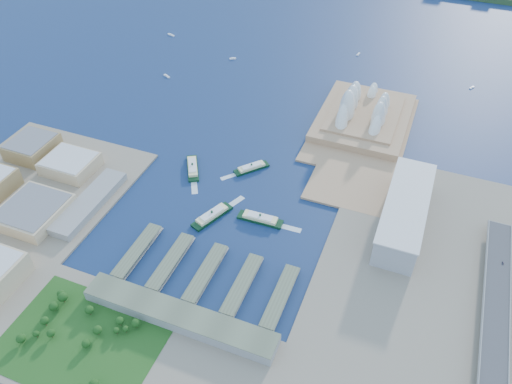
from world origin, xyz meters
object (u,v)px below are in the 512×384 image
at_px(ferry_b, 252,167).
at_px(ferry_c, 212,214).
at_px(ferry_d, 260,217).
at_px(car_c, 503,263).
at_px(ferry_a, 192,166).
at_px(toaster_building, 405,213).
at_px(opera_house, 366,103).

distance_m(ferry_b, ferry_c, 103.34).
xyz_separation_m(ferry_d, car_c, (267.08, 20.73, 10.26)).
bearing_deg(car_c, ferry_d, -175.56).
height_order(ferry_b, car_c, car_c).
bearing_deg(ferry_d, ferry_b, 26.42).
distance_m(ferry_a, car_c, 388.27).
xyz_separation_m(ferry_c, ferry_d, (55.51, 16.45, -0.10)).
bearing_deg(car_c, ferry_c, -173.43).
bearing_deg(toaster_building, opera_house, 114.23).
bearing_deg(toaster_building, ferry_b, 171.09).
bearing_deg(ferry_d, toaster_building, -72.61).
xyz_separation_m(toaster_building, car_c, (109.00, -33.75, -5.05)).
bearing_deg(toaster_building, ferry_a, 179.44).
distance_m(opera_house, car_c, 307.43).
height_order(opera_house, car_c, opera_house).
relative_size(ferry_c, ferry_d, 1.02).
height_order(opera_house, ferry_a, opera_house).
distance_m(ferry_c, ferry_d, 57.90).
bearing_deg(toaster_building, ferry_c, -161.63).
height_order(toaster_building, ferry_c, toaster_building).
distance_m(ferry_a, ferry_c, 97.43).
relative_size(toaster_building, ferry_d, 2.82).
distance_m(ferry_a, ferry_b, 78.91).
xyz_separation_m(ferry_a, ferry_d, (119.33, -57.18, 0.05)).
relative_size(opera_house, car_c, 43.21).
relative_size(opera_house, ferry_b, 3.70).
height_order(opera_house, ferry_c, opera_house).
distance_m(toaster_building, car_c, 114.22).
xyz_separation_m(ferry_c, car_c, (322.60, 37.17, 10.16)).
xyz_separation_m(opera_house, car_c, (199.00, -233.75, -16.55)).
xyz_separation_m(toaster_building, ferry_d, (-158.08, -54.48, -15.31)).
bearing_deg(car_c, opera_house, 130.41).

